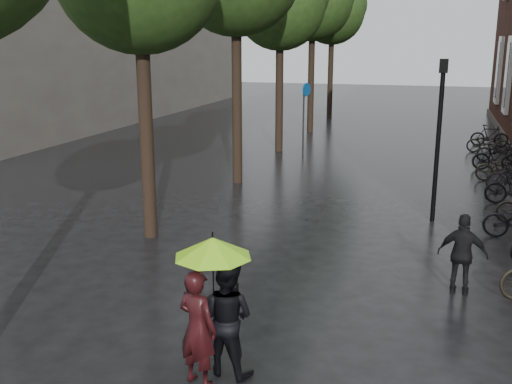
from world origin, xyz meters
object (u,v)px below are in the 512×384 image
at_px(parked_bicycles, 509,177).
at_px(pedestrian_walking, 463,254).
at_px(person_black, 227,318).
at_px(lamp_post, 439,125).
at_px(person_burgundy, 197,328).

bearing_deg(parked_bicycles, pedestrian_walking, -100.86).
distance_m(pedestrian_walking, parked_bicycles, 8.68).
bearing_deg(parked_bicycles, person_black, -111.54).
relative_size(pedestrian_walking, lamp_post, 0.37).
bearing_deg(pedestrian_walking, lamp_post, -76.38).
distance_m(person_burgundy, parked_bicycles, 13.77).
height_order(pedestrian_walking, lamp_post, lamp_post).
bearing_deg(person_burgundy, lamp_post, -89.75).
xyz_separation_m(pedestrian_walking, lamp_post, (-0.56, 4.64, 1.76)).
distance_m(parked_bicycles, lamp_post, 4.91).
bearing_deg(person_black, lamp_post, -97.47).
bearing_deg(person_burgundy, person_black, -106.67).
bearing_deg(person_black, parked_bicycles, -101.44).
bearing_deg(person_black, pedestrian_walking, -120.04).
xyz_separation_m(parked_bicycles, lamp_post, (-2.20, -3.88, 2.05)).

